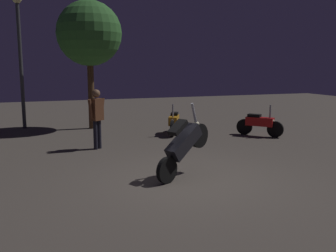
{
  "coord_description": "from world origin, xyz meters",
  "views": [
    {
      "loc": [
        -3.14,
        -7.22,
        2.45
      ],
      "look_at": [
        -0.06,
        1.21,
        1.0
      ],
      "focal_mm": 40.29,
      "sensor_mm": 36.0,
      "label": 1
    }
  ],
  "objects_px": {
    "motorcycle_orange_parked_left": "(174,122)",
    "person_rider_beside": "(97,113)",
    "streetlamp_near": "(20,45)",
    "motorcycle_black_foreground": "(184,144)",
    "motorcycle_red_parked_right": "(260,124)"
  },
  "relations": [
    {
      "from": "motorcycle_black_foreground",
      "to": "motorcycle_red_parked_right",
      "type": "distance_m",
      "value": 5.73
    },
    {
      "from": "motorcycle_orange_parked_left",
      "to": "person_rider_beside",
      "type": "distance_m",
      "value": 3.42
    },
    {
      "from": "person_rider_beside",
      "to": "streetlamp_near",
      "type": "relative_size",
      "value": 0.35
    },
    {
      "from": "motorcycle_red_parked_right",
      "to": "motorcycle_black_foreground",
      "type": "bearing_deg",
      "value": -89.64
    },
    {
      "from": "person_rider_beside",
      "to": "streetlamp_near",
      "type": "xyz_separation_m",
      "value": [
        -2.07,
        4.67,
        2.17
      ]
    },
    {
      "from": "motorcycle_red_parked_right",
      "to": "person_rider_beside",
      "type": "relative_size",
      "value": 0.76
    },
    {
      "from": "person_rider_beside",
      "to": "streetlamp_near",
      "type": "bearing_deg",
      "value": -13.14
    },
    {
      "from": "motorcycle_orange_parked_left",
      "to": "motorcycle_black_foreground",
      "type": "bearing_deg",
      "value": 8.16
    },
    {
      "from": "motorcycle_orange_parked_left",
      "to": "streetlamp_near",
      "type": "bearing_deg",
      "value": -95.04
    },
    {
      "from": "person_rider_beside",
      "to": "streetlamp_near",
      "type": "distance_m",
      "value": 5.55
    },
    {
      "from": "motorcycle_black_foreground",
      "to": "streetlamp_near",
      "type": "distance_m",
      "value": 9.21
    },
    {
      "from": "motorcycle_black_foreground",
      "to": "motorcycle_red_parked_right",
      "type": "height_order",
      "value": "motorcycle_black_foreground"
    },
    {
      "from": "motorcycle_red_parked_right",
      "to": "streetlamp_near",
      "type": "bearing_deg",
      "value": -159.94
    },
    {
      "from": "motorcycle_orange_parked_left",
      "to": "motorcycle_red_parked_right",
      "type": "height_order",
      "value": "same"
    },
    {
      "from": "motorcycle_black_foreground",
      "to": "motorcycle_orange_parked_left",
      "type": "distance_m",
      "value": 5.35
    }
  ]
}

